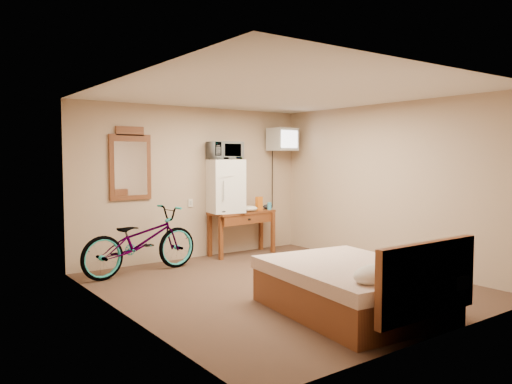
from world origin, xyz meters
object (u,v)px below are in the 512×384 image
blue_cup (269,206)px  crt_television (282,139)px  wall_mirror (130,165)px  bed (356,286)px  microwave (225,151)px  bicycle (141,241)px  mini_fridge (225,186)px  desk (243,219)px

blue_cup → crt_television: crt_television is taller
wall_mirror → bed: bearing=-74.3°
microwave → bed: bearing=-95.2°
blue_cup → bed: size_ratio=0.06×
crt_television → bicycle: crt_television is taller
mini_fridge → crt_television: size_ratio=1.53×
microwave → desk: bearing=-5.3°
desk → bicycle: bearing=-171.8°
mini_fridge → blue_cup: size_ratio=6.80×
desk → crt_television: crt_television is taller
microwave → bicycle: bearing=-164.7°
blue_cup → crt_television: (0.34, 0.06, 1.18)m
desk → mini_fridge: mini_fridge is taller
mini_fridge → crt_television: crt_television is taller
wall_mirror → bicycle: size_ratio=0.61×
microwave → blue_cup: (0.87, -0.10, -0.97)m
mini_fridge → microwave: size_ratio=1.65×
mini_fridge → bicycle: 1.83m
bicycle → bed: bicycle is taller
blue_cup → wall_mirror: (-2.43, 0.31, 0.75)m
microwave → bed: microwave is taller
mini_fridge → crt_television: bearing=-1.6°
mini_fridge → microwave: bearing=56.2°
bicycle → bed: (1.12, -3.10, -0.18)m
microwave → mini_fridge: bearing=-120.1°
mini_fridge → blue_cup: bearing=-6.4°
crt_television → wall_mirror: bearing=174.8°
blue_cup → bed: bed is taller
mini_fridge → blue_cup: mini_fridge is taller
mini_fridge → bed: bearing=-98.9°
wall_mirror → blue_cup: bearing=-7.3°
wall_mirror → bicycle: bearing=-98.9°
desk → microwave: size_ratio=2.26×
microwave → blue_cup: microwave is taller
wall_mirror → bed: 4.00m
bicycle → desk: bearing=-88.8°
crt_television → desk: bearing=-178.9°
microwave → crt_television: (1.21, -0.03, 0.21)m
microwave → crt_television: bearing=2.0°
desk → microwave: (-0.33, 0.05, 1.17)m
mini_fridge → microwave: microwave is taller
wall_mirror → bed: size_ratio=0.54×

